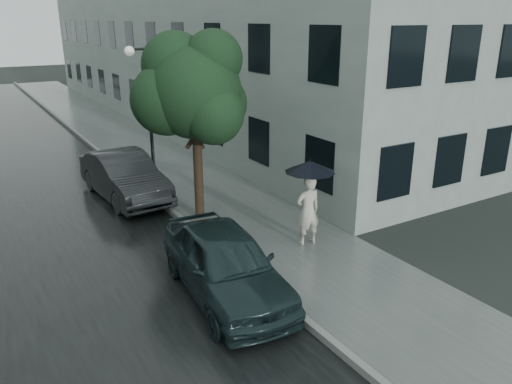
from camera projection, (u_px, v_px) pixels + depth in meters
ground at (332, 279)px, 11.15m from camera, size 120.00×120.00×0.00m
sidewalk at (154, 157)px, 20.95m from camera, size 3.50×60.00×0.01m
kerb_near at (110, 161)px, 20.03m from camera, size 0.15×60.00×0.15m
asphalt_road at (16, 176)px, 18.34m from camera, size 6.85×60.00×0.00m
building_near at (190, 37)px, 28.07m from camera, size 7.02×36.00×9.00m
pedestrian at (308, 211)px, 12.58m from camera, size 0.70×0.49×1.82m
umbrella at (310, 167)px, 12.17m from camera, size 1.39×1.39×1.34m
street_tree at (194, 91)px, 13.53m from camera, size 3.32×3.01×5.27m
lamp_post at (145, 106)px, 17.04m from camera, size 0.85×0.32×4.66m
car_near at (225, 263)px, 10.29m from camera, size 2.15×4.44×1.46m
car_far at (124, 176)px, 15.92m from camera, size 1.84×4.56×1.47m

